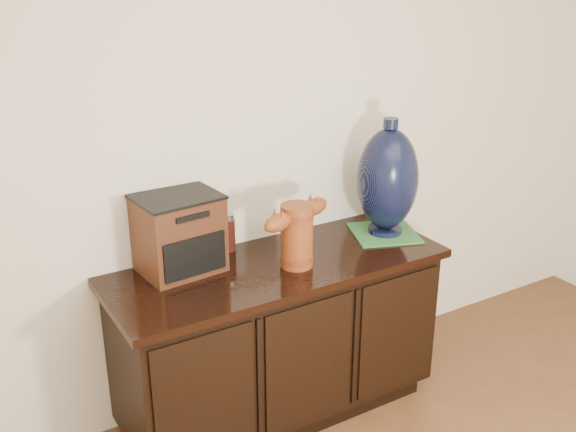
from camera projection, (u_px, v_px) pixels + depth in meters
sideboard at (278, 338)px, 2.98m from camera, size 1.46×0.56×0.75m
terracotta_vessel at (297, 232)px, 2.77m from camera, size 0.38×0.19×0.27m
tv_radio at (179, 234)px, 2.73m from camera, size 0.35×0.29×0.33m
green_mat at (384, 233)px, 3.14m from camera, size 0.37×0.37×0.01m
lamp_base at (388, 180)px, 3.05m from camera, size 0.36×0.36×0.54m
spray_can at (229, 233)px, 2.94m from camera, size 0.06×0.06×0.17m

